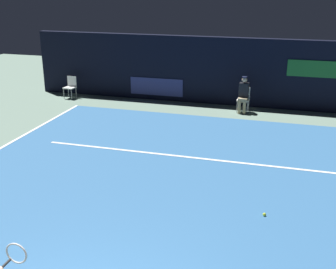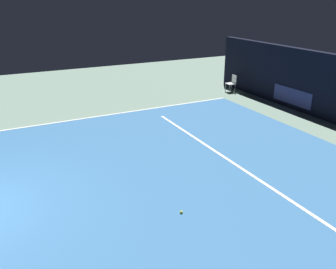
# 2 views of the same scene
# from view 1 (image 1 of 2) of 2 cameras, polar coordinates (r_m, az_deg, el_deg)

# --- Properties ---
(ground_plane) EXTENTS (32.28, 32.28, 0.00)m
(ground_plane) POSITION_cam_1_polar(r_m,az_deg,el_deg) (10.16, 0.28, -7.46)
(ground_plane) COLOR slate
(court_surface) EXTENTS (11.05, 12.00, 0.01)m
(court_surface) POSITION_cam_1_polar(r_m,az_deg,el_deg) (10.16, 0.28, -7.43)
(court_surface) COLOR #336699
(court_surface) RESTS_ON ground
(line_service) EXTENTS (8.62, 0.10, 0.01)m
(line_service) POSITION_cam_1_polar(r_m,az_deg,el_deg) (12.01, 3.02, -3.02)
(line_service) COLOR white
(line_service) RESTS_ON court_surface
(back_wall) EXTENTS (15.84, 0.33, 2.60)m
(back_wall) POSITION_cam_1_polar(r_m,az_deg,el_deg) (17.10, 7.59, 8.18)
(back_wall) COLOR black
(back_wall) RESTS_ON ground
(line_judge_on_chair) EXTENTS (0.45, 0.54, 1.32)m
(line_judge_on_chair) POSITION_cam_1_polar(r_m,az_deg,el_deg) (16.23, 9.86, 5.24)
(line_judge_on_chair) COLOR white
(line_judge_on_chair) RESTS_ON ground
(courtside_chair_near) EXTENTS (0.48, 0.46, 0.88)m
(courtside_chair_near) POSITION_cam_1_polar(r_m,az_deg,el_deg) (18.51, -12.65, 6.23)
(courtside_chair_near) COLOR white
(courtside_chair_near) RESTS_ON ground
(tennis_ball) EXTENTS (0.07, 0.07, 0.07)m
(tennis_ball) POSITION_cam_1_polar(r_m,az_deg,el_deg) (9.37, 12.50, -10.18)
(tennis_ball) COLOR #CCE033
(tennis_ball) RESTS_ON court_surface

